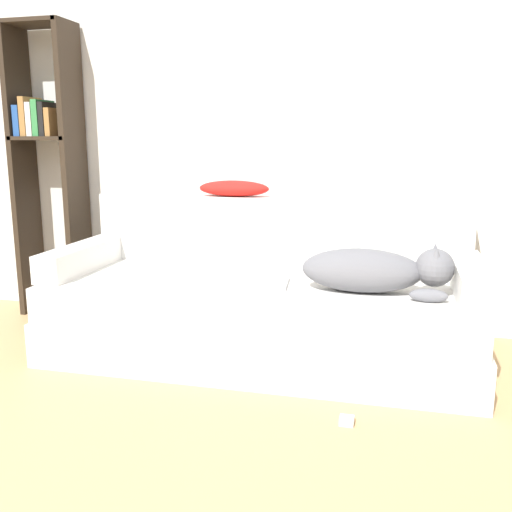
# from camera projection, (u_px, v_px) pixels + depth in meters

# --- Properties ---
(wall_back) EXTENTS (8.12, 0.06, 2.70)m
(wall_back) POSITION_uv_depth(u_px,v_px,m) (253.00, 104.00, 3.44)
(wall_back) COLOR silver
(wall_back) RESTS_ON ground_plane
(couch) EXTENTS (2.21, 0.93, 0.41)m
(couch) POSITION_uv_depth(u_px,v_px,m) (260.00, 319.00, 3.03)
(couch) COLOR silver
(couch) RESTS_ON ground_plane
(couch_backrest) EXTENTS (2.17, 0.15, 0.40)m
(couch_backrest) POSITION_uv_depth(u_px,v_px,m) (276.00, 231.00, 3.32)
(couch_backrest) COLOR silver
(couch_backrest) RESTS_ON couch
(couch_arm_left) EXTENTS (0.15, 0.74, 0.15)m
(couch_arm_left) POSITION_uv_depth(u_px,v_px,m) (82.00, 257.00, 3.21)
(couch_arm_left) COLOR silver
(couch_arm_left) RESTS_ON couch
(couch_arm_right) EXTENTS (0.15, 0.74, 0.15)m
(couch_arm_right) POSITION_uv_depth(u_px,v_px,m) (470.00, 279.00, 2.72)
(couch_arm_right) COLOR silver
(couch_arm_right) RESTS_ON couch
(dog) EXTENTS (0.72, 0.27, 0.25)m
(dog) POSITION_uv_depth(u_px,v_px,m) (375.00, 270.00, 2.73)
(dog) COLOR slate
(dog) RESTS_ON couch
(laptop) EXTENTS (0.31, 0.27, 0.02)m
(laptop) POSITION_uv_depth(u_px,v_px,m) (260.00, 282.00, 2.91)
(laptop) COLOR silver
(laptop) RESTS_ON couch
(throw_pillow) EXTENTS (0.42, 0.16, 0.09)m
(throw_pillow) POSITION_uv_depth(u_px,v_px,m) (234.00, 188.00, 3.32)
(throw_pillow) COLOR red
(throw_pillow) RESTS_ON couch_backrest
(bookshelf) EXTENTS (0.41, 0.26, 1.85)m
(bookshelf) POSITION_uv_depth(u_px,v_px,m) (47.00, 154.00, 3.64)
(bookshelf) COLOR #2D2319
(bookshelf) RESTS_ON ground_plane
(power_adapter) EXTENTS (0.06, 0.06, 0.03)m
(power_adapter) POSITION_uv_depth(u_px,v_px,m) (347.00, 421.00, 2.32)
(power_adapter) COLOR white
(power_adapter) RESTS_ON ground_plane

